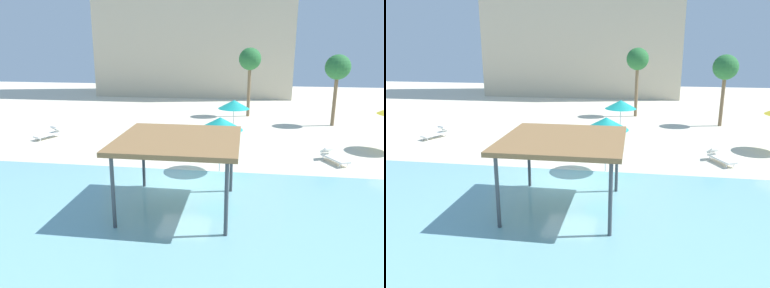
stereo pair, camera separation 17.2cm
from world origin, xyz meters
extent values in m
plane|color=beige|center=(0.00, 0.00, 0.00)|extent=(80.00, 80.00, 0.00)
cube|color=#7AB7C1|center=(0.00, -5.25, 0.02)|extent=(44.00, 13.50, 0.04)
cylinder|color=#42474C|center=(-1.69, -0.99, 1.37)|extent=(0.14, 0.14, 2.74)
cylinder|color=#42474C|center=(2.25, -0.99, 1.37)|extent=(0.14, 0.14, 2.74)
cylinder|color=#42474C|center=(-1.69, -4.93, 1.37)|extent=(0.14, 0.14, 2.74)
cylinder|color=#42474C|center=(2.25, -4.93, 1.37)|extent=(0.14, 0.14, 2.74)
cube|color=olive|center=(0.28, -2.96, 2.83)|extent=(4.64, 4.64, 0.18)
cylinder|color=silver|center=(1.56, 1.61, 1.11)|extent=(0.06, 0.06, 2.22)
cone|color=teal|center=(1.56, 1.61, 2.53)|extent=(2.25, 2.25, 0.62)
cylinder|color=silver|center=(2.00, 8.13, 1.07)|extent=(0.06, 0.06, 2.13)
cone|color=teal|center=(2.00, 8.13, 2.42)|extent=(2.09, 2.09, 0.58)
cylinder|color=white|center=(-10.70, 5.83, 0.11)|extent=(0.05, 0.05, 0.22)
cylinder|color=white|center=(-11.13, 6.03, 0.11)|extent=(0.05, 0.05, 0.22)
cylinder|color=white|center=(-10.09, 7.13, 0.11)|extent=(0.05, 0.05, 0.22)
cylinder|color=white|center=(-10.52, 7.34, 0.11)|extent=(0.05, 0.05, 0.22)
cube|color=white|center=(-10.61, 6.58, 0.27)|extent=(1.30, 1.88, 0.10)
cube|color=white|center=(-10.30, 7.26, 0.55)|extent=(0.76, 0.71, 0.40)
cylinder|color=white|center=(8.26, 3.34, 0.11)|extent=(0.05, 0.05, 0.22)
cylinder|color=white|center=(7.82, 3.14, 0.11)|extent=(0.05, 0.05, 0.22)
cylinder|color=white|center=(7.64, 4.64, 0.11)|extent=(0.05, 0.05, 0.22)
cylinder|color=white|center=(7.21, 4.44, 0.11)|extent=(0.05, 0.05, 0.22)
cube|color=white|center=(7.73, 3.89, 0.27)|extent=(1.31, 1.88, 0.10)
cube|color=white|center=(7.42, 4.56, 0.55)|extent=(0.76, 0.72, 0.40)
cylinder|color=white|center=(0.23, 4.43, 0.11)|extent=(0.05, 0.05, 0.22)
cylinder|color=white|center=(-0.22, 4.27, 0.11)|extent=(0.05, 0.05, 0.22)
cylinder|color=white|center=(-0.28, 5.78, 0.11)|extent=(0.05, 0.05, 0.22)
cylinder|color=white|center=(-0.73, 5.61, 0.11)|extent=(0.05, 0.05, 0.22)
cube|color=white|center=(-0.25, 5.02, 0.27)|extent=(1.19, 1.90, 0.10)
cube|color=white|center=(-0.51, 5.72, 0.55)|extent=(0.74, 0.69, 0.40)
cylinder|color=brown|center=(9.59, 13.64, 2.10)|extent=(0.28, 0.28, 4.20)
sphere|color=#286B33|center=(9.59, 13.64, 4.55)|extent=(1.90, 1.90, 1.90)
cylinder|color=brown|center=(2.99, 16.57, 2.31)|extent=(0.28, 0.28, 4.63)
sphere|color=#286B33|center=(2.99, 16.57, 4.98)|extent=(1.90, 1.90, 1.90)
cube|color=beige|center=(-3.64, 30.28, 10.19)|extent=(22.96, 8.01, 20.37)
camera|label=1|loc=(2.77, -16.43, 6.48)|focal=34.84mm
camera|label=2|loc=(2.94, -16.41, 6.48)|focal=34.84mm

